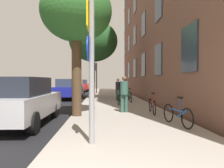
{
  "coord_description": "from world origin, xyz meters",
  "views": [
    {
      "loc": [
        0.19,
        -1.43,
        1.53
      ],
      "look_at": [
        0.88,
        11.75,
        1.3
      ],
      "focal_mm": 33.84,
      "sensor_mm": 36.0,
      "label": 1
    }
  ],
  "objects": [
    {
      "name": "bicycle_1",
      "position": [
        2.36,
        7.39,
        0.47
      ],
      "size": [
        0.42,
        1.68,
        0.9
      ],
      "color": "black",
      "rests_on": "sidewalk"
    },
    {
      "name": "pedestrian_0",
      "position": [
        1.21,
        7.78,
        1.03
      ],
      "size": [
        0.49,
        0.49,
        1.6
      ],
      "color": "#33594C",
      "rests_on": "sidewalk"
    },
    {
      "name": "bicycle_0",
      "position": [
        2.56,
        4.99,
        0.47
      ],
      "size": [
        0.49,
        1.68,
        0.91
      ],
      "color": "black",
      "rests_on": "sidewalk"
    },
    {
      "name": "ground_plane",
      "position": [
        -2.4,
        15.0,
        0.0
      ],
      "size": [
        41.8,
        41.8,
        0.0
      ],
      "primitive_type": "plane",
      "color": "#332D28"
    },
    {
      "name": "sign_post",
      "position": [
        -0.04,
        3.24,
        2.01
      ],
      "size": [
        0.16,
        0.6,
        3.26
      ],
      "color": "gray",
      "rests_on": "sidewalk"
    },
    {
      "name": "tree_far",
      "position": [
        -0.4,
        14.98,
        4.55
      ],
      "size": [
        3.73,
        3.73,
        6.02
      ],
      "color": "brown",
      "rests_on": "sidewalk"
    },
    {
      "name": "bicycle_4",
      "position": [
        2.17,
        14.59,
        0.48
      ],
      "size": [
        0.53,
        1.59,
        0.92
      ],
      "color": "black",
      "rests_on": "sidewalk"
    },
    {
      "name": "bicycle_3",
      "position": [
        2.02,
        12.19,
        0.47
      ],
      "size": [
        0.42,
        1.61,
        0.91
      ],
      "color": "black",
      "rests_on": "sidewalk"
    },
    {
      "name": "sidewalk",
      "position": [
        1.1,
        15.0,
        0.06
      ],
      "size": [
        4.2,
        38.0,
        0.12
      ],
      "primitive_type": "cube",
      "color": "#9E9389",
      "rests_on": "ground"
    },
    {
      "name": "bicycle_5",
      "position": [
        1.74,
        16.99,
        0.47
      ],
      "size": [
        0.42,
        1.57,
        0.9
      ],
      "color": "black",
      "rests_on": "sidewalk"
    },
    {
      "name": "car_1",
      "position": [
        -2.38,
        15.57,
        0.84
      ],
      "size": [
        1.95,
        4.4,
        1.62
      ],
      "color": "navy",
      "rests_on": "road_asphalt"
    },
    {
      "name": "bicycle_2",
      "position": [
        1.2,
        9.79,
        0.47
      ],
      "size": [
        0.42,
        1.57,
        0.89
      ],
      "color": "black",
      "rests_on": "sidewalk"
    },
    {
      "name": "road_asphalt",
      "position": [
        -4.5,
        15.0,
        0.01
      ],
      "size": [
        7.0,
        38.0,
        0.01
      ],
      "primitive_type": "cube",
      "color": "black",
      "rests_on": "ground"
    },
    {
      "name": "car_3",
      "position": [
        -2.44,
        27.71,
        0.84
      ],
      "size": [
        1.81,
        4.22,
        1.62
      ],
      "color": "red",
      "rests_on": "road_asphalt"
    },
    {
      "name": "tree_near",
      "position": [
        -0.78,
        6.99,
        4.19
      ],
      "size": [
        2.81,
        2.81,
        5.32
      ],
      "color": "#4C3823",
      "rests_on": "sidewalk"
    },
    {
      "name": "traffic_light",
      "position": [
        -0.4,
        21.45,
        2.39
      ],
      "size": [
        0.43,
        0.24,
        3.3
      ],
      "color": "black",
      "rests_on": "sidewalk"
    },
    {
      "name": "car_0",
      "position": [
        -2.49,
        5.83,
        0.84
      ],
      "size": [
        1.83,
        4.24,
        1.62
      ],
      "color": "#B7B7BC",
      "rests_on": "road_asphalt"
    },
    {
      "name": "car_2",
      "position": [
        -2.61,
        21.14,
        0.84
      ],
      "size": [
        1.89,
        4.43,
        1.62
      ],
      "color": "red",
      "rests_on": "road_asphalt"
    },
    {
      "name": "pedestrian_1",
      "position": [
        1.37,
        13.27,
        1.0
      ],
      "size": [
        0.41,
        0.41,
        1.54
      ],
      "color": "#33594C",
      "rests_on": "sidewalk"
    }
  ]
}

